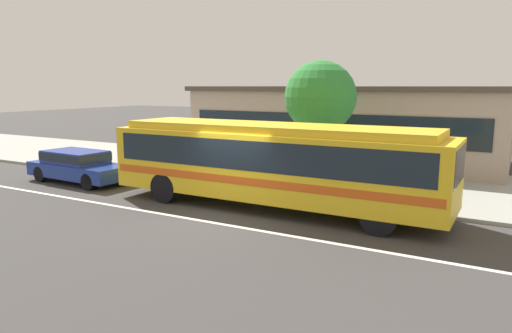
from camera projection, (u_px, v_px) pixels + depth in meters
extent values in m
plane|color=#3C3A38|center=(228.00, 216.00, 14.14)|extent=(120.00, 120.00, 0.00)
cube|color=#9D9D94|center=(315.00, 177.00, 20.01)|extent=(60.00, 8.00, 0.12)
cube|color=silver|center=(213.00, 223.00, 13.45)|extent=(56.00, 0.16, 0.01)
cube|color=gold|center=(273.00, 164.00, 14.84)|extent=(10.96, 2.55, 2.04)
cube|color=gold|center=(273.00, 128.00, 14.64)|extent=(10.08, 2.24, 0.24)
cube|color=#19232D|center=(273.00, 151.00, 14.77)|extent=(10.30, 2.57, 0.90)
cube|color=#D15315|center=(272.00, 175.00, 14.90)|extent=(10.74, 2.58, 0.24)
cube|color=#19232D|center=(458.00, 165.00, 12.14)|extent=(0.12, 2.23, 0.98)
cylinder|color=black|center=(399.00, 199.00, 14.16)|extent=(1.00, 0.28, 1.00)
cylinder|color=black|center=(379.00, 217.00, 12.23)|extent=(1.00, 0.28, 1.00)
cylinder|color=black|center=(204.00, 177.00, 17.66)|extent=(1.00, 0.28, 1.00)
cylinder|color=black|center=(164.00, 188.00, 15.72)|extent=(1.00, 0.28, 1.00)
cube|color=navy|center=(80.00, 170.00, 19.02)|extent=(4.60, 1.97, 0.55)
cube|color=navy|center=(75.00, 157.00, 19.05)|extent=(2.60, 1.67, 0.50)
cube|color=#19232D|center=(75.00, 156.00, 19.05)|extent=(2.65, 1.69, 0.32)
cylinder|color=black|center=(120.00, 175.00, 18.92)|extent=(0.65, 0.25, 0.64)
cylinder|color=black|center=(88.00, 182.00, 17.63)|extent=(0.65, 0.25, 0.64)
cylinder|color=black|center=(73.00, 168.00, 20.48)|extent=(0.65, 0.25, 0.64)
cylinder|color=black|center=(41.00, 174.00, 19.19)|extent=(0.65, 0.25, 0.64)
cylinder|color=slate|center=(302.00, 175.00, 17.76)|extent=(0.14, 0.14, 0.83)
cylinder|color=slate|center=(305.00, 176.00, 17.67)|extent=(0.14, 0.14, 0.83)
cylinder|color=#48A258|center=(304.00, 156.00, 17.59)|extent=(0.37, 0.37, 0.64)
sphere|color=#C78792|center=(304.00, 145.00, 17.52)|extent=(0.22, 0.22, 0.22)
cylinder|color=gray|center=(403.00, 170.00, 14.76)|extent=(0.08, 0.08, 2.28)
cube|color=yellow|center=(405.00, 141.00, 14.60)|extent=(0.16, 0.43, 0.56)
cylinder|color=brown|center=(319.00, 152.00, 18.43)|extent=(0.34, 0.34, 2.38)
sphere|color=#2E8236|center=(320.00, 97.00, 18.07)|extent=(2.78, 2.78, 2.78)
cube|color=tan|center=(349.00, 126.00, 24.47)|extent=(15.08, 7.33, 3.63)
cube|color=#19232D|center=(323.00, 128.00, 21.28)|extent=(13.87, 0.04, 1.31)
cube|color=#4A3E38|center=(351.00, 89.00, 24.15)|extent=(15.48, 7.73, 0.24)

